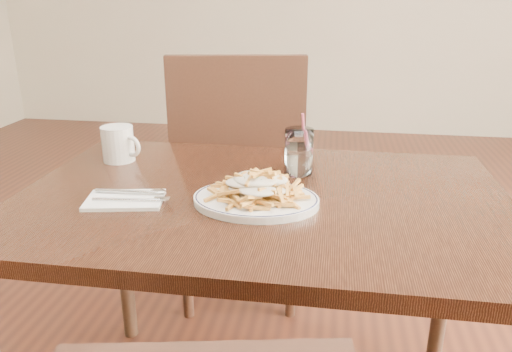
% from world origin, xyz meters
% --- Properties ---
extents(table, '(1.20, 0.80, 0.75)m').
position_xyz_m(table, '(0.00, 0.00, 0.67)').
color(table, black).
rests_on(table, ground).
extents(chair_far, '(0.55, 0.55, 1.02)m').
position_xyz_m(chair_far, '(-0.18, 0.63, 0.58)').
color(chair_far, black).
rests_on(chair_far, ground).
extents(fries_plate, '(0.33, 0.30, 0.02)m').
position_xyz_m(fries_plate, '(-0.01, -0.07, 0.76)').
color(fries_plate, white).
rests_on(fries_plate, table).
extents(loaded_fries, '(0.23, 0.19, 0.06)m').
position_xyz_m(loaded_fries, '(-0.01, -0.07, 0.80)').
color(loaded_fries, gold).
rests_on(loaded_fries, fries_plate).
extents(napkin, '(0.20, 0.15, 0.01)m').
position_xyz_m(napkin, '(-0.32, -0.10, 0.75)').
color(napkin, white).
rests_on(napkin, table).
extents(cutlery, '(0.20, 0.09, 0.01)m').
position_xyz_m(cutlery, '(-0.32, -0.09, 0.76)').
color(cutlery, silver).
rests_on(cutlery, napkin).
extents(water_glass, '(0.08, 0.08, 0.17)m').
position_xyz_m(water_glass, '(0.08, 0.16, 0.80)').
color(water_glass, white).
rests_on(water_glass, table).
extents(coffee_mug, '(0.13, 0.09, 0.10)m').
position_xyz_m(coffee_mug, '(-0.45, 0.19, 0.80)').
color(coffee_mug, white).
rests_on(coffee_mug, table).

